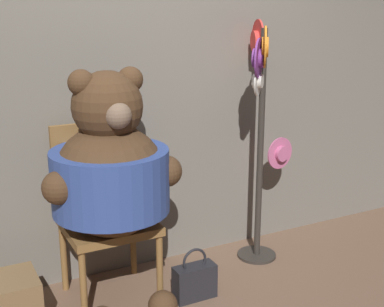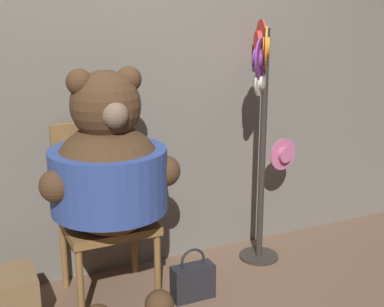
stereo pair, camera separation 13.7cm
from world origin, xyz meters
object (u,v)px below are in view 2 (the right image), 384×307
Objects in this scene: chair at (103,204)px; handbag_on_ground at (193,281)px; teddy_bear at (109,172)px; hat_display_rack at (264,117)px.

chair reaches higher than handbag_on_ground.
chair is 0.31m from teddy_bear.
teddy_bear is 1.14m from hat_display_rack.
hat_display_rack reaches higher than chair.
hat_display_rack is 4.98× the size of handbag_on_ground.
chair is 0.75× the size of teddy_bear.
teddy_bear reaches higher than chair.
chair is 3.20× the size of handbag_on_ground.
hat_display_rack is at bearing 23.39° from handbag_on_ground.
teddy_bear is 0.87m from handbag_on_ground.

